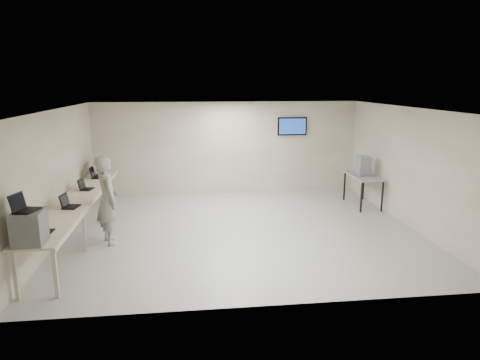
{
  "coord_description": "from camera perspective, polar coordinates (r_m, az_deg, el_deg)",
  "views": [
    {
      "loc": [
        -1.15,
        -9.39,
        3.36
      ],
      "look_at": [
        0.0,
        0.2,
        1.15
      ],
      "focal_mm": 32.0,
      "sensor_mm": 36.0,
      "label": 1
    }
  ],
  "objects": [
    {
      "name": "workbench",
      "position": [
        10.02,
        -20.69,
        -2.6
      ],
      "size": [
        0.76,
        6.0,
        0.9
      ],
      "color": "#C6AD8A",
      "rests_on": "ground"
    },
    {
      "name": "side_table",
      "position": [
        12.26,
        16.12,
        0.3
      ],
      "size": [
        0.68,
        1.45,
        0.87
      ],
      "color": "gray",
      "rests_on": "ground"
    },
    {
      "name": "equipment_box",
      "position": [
        7.42,
        -26.29,
        -5.69
      ],
      "size": [
        0.46,
        0.52,
        0.53
      ],
      "primitive_type": "cube",
      "rotation": [
        0.0,
        0.0,
        0.04
      ],
      "color": "slate",
      "rests_on": "workbench"
    },
    {
      "name": "laptop_on_box",
      "position": [
        7.35,
        -26.97,
        -3.2
      ],
      "size": [
        0.39,
        0.42,
        0.29
      ],
      "rotation": [
        0.0,
        0.0,
        -0.26
      ],
      "color": "black",
      "rests_on": "equipment_box"
    },
    {
      "name": "laptop_3",
      "position": [
        11.89,
        -18.7,
        0.63
      ],
      "size": [
        0.32,
        0.39,
        0.29
      ],
      "rotation": [
        0.0,
        0.0,
        -0.04
      ],
      "color": "black",
      "rests_on": "workbench"
    },
    {
      "name": "laptop_2",
      "position": [
        10.66,
        -20.0,
        -0.87
      ],
      "size": [
        0.33,
        0.37,
        0.26
      ],
      "rotation": [
        0.0,
        0.0,
        -0.19
      ],
      "color": "black",
      "rests_on": "workbench"
    },
    {
      "name": "monitor_far",
      "position": [
        12.58,
        -17.97,
        2.18
      ],
      "size": [
        0.19,
        0.43,
        0.43
      ],
      "color": "black",
      "rests_on": "workbench"
    },
    {
      "name": "laptop_0",
      "position": [
        7.9,
        -25.07,
        -5.98
      ],
      "size": [
        0.3,
        0.35,
        0.27
      ],
      "rotation": [
        0.0,
        0.0,
        -0.05
      ],
      "color": "black",
      "rests_on": "workbench"
    },
    {
      "name": "room",
      "position": [
        9.72,
        0.29,
        1.32
      ],
      "size": [
        8.01,
        7.01,
        2.81
      ],
      "color": "#B0B1A5",
      "rests_on": "ground"
    },
    {
      "name": "monitor_near",
      "position": [
        12.23,
        -18.28,
        1.93
      ],
      "size": [
        0.2,
        0.45,
        0.45
      ],
      "color": "black",
      "rests_on": "workbench"
    },
    {
      "name": "soldier",
      "position": [
        9.39,
        -17.26,
        -2.58
      ],
      "size": [
        0.7,
        0.82,
        1.9
      ],
      "primitive_type": "imported",
      "rotation": [
        0.0,
        0.0,
        2.01
      ],
      "color": "gray",
      "rests_on": "ground"
    },
    {
      "name": "storage_bins",
      "position": [
        12.19,
        16.14,
        1.85
      ],
      "size": [
        0.33,
        0.37,
        0.53
      ],
      "color": "gray",
      "rests_on": "side_table"
    },
    {
      "name": "laptop_1",
      "position": [
        9.27,
        -21.91,
        -2.98
      ],
      "size": [
        0.35,
        0.4,
        0.28
      ],
      "rotation": [
        0.0,
        0.0,
        -0.16
      ],
      "color": "black",
      "rests_on": "workbench"
    }
  ]
}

